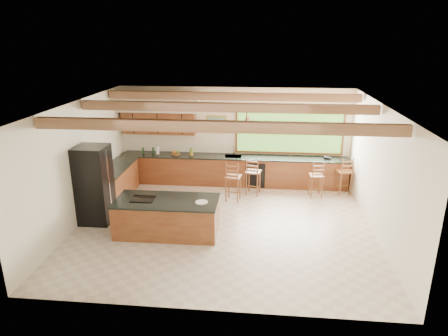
# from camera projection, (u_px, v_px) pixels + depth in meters

# --- Properties ---
(ground) EXTENTS (7.20, 7.20, 0.00)m
(ground) POSITION_uv_depth(u_px,v_px,m) (224.00, 225.00, 9.93)
(ground) COLOR beige
(ground) RESTS_ON ground
(room_shell) EXTENTS (7.27, 6.54, 3.02)m
(room_shell) POSITION_uv_depth(u_px,v_px,m) (220.00, 132.00, 9.86)
(room_shell) COLOR white
(room_shell) RESTS_ON ground
(counter_run) EXTENTS (7.12, 3.10, 1.22)m
(counter_run) POSITION_uv_depth(u_px,v_px,m) (206.00, 173.00, 12.24)
(counter_run) COLOR brown
(counter_run) RESTS_ON ground
(island) EXTENTS (2.43, 1.16, 0.86)m
(island) POSITION_uv_depth(u_px,v_px,m) (167.00, 216.00, 9.43)
(island) COLOR brown
(island) RESTS_ON ground
(refrigerator) EXTENTS (0.78, 0.75, 1.97)m
(refrigerator) POSITION_uv_depth(u_px,v_px,m) (94.00, 185.00, 9.85)
(refrigerator) COLOR black
(refrigerator) RESTS_ON ground
(bar_stool_a) EXTENTS (0.48, 0.48, 1.18)m
(bar_stool_a) POSITION_uv_depth(u_px,v_px,m) (233.00, 178.00, 11.15)
(bar_stool_a) COLOR brown
(bar_stool_a) RESTS_ON ground
(bar_stool_b) EXTENTS (0.49, 0.49, 1.17)m
(bar_stool_b) POSITION_uv_depth(u_px,v_px,m) (253.00, 173.00, 11.60)
(bar_stool_b) COLOR brown
(bar_stool_b) RESTS_ON ground
(bar_stool_c) EXTENTS (0.42, 0.42, 1.07)m
(bar_stool_c) POSITION_uv_depth(u_px,v_px,m) (317.00, 176.00, 11.46)
(bar_stool_c) COLOR brown
(bar_stool_c) RESTS_ON ground
(bar_stool_d) EXTENTS (0.52, 0.52, 1.15)m
(bar_stool_d) POSITION_uv_depth(u_px,v_px,m) (344.00, 172.00, 11.66)
(bar_stool_d) COLOR brown
(bar_stool_d) RESTS_ON ground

